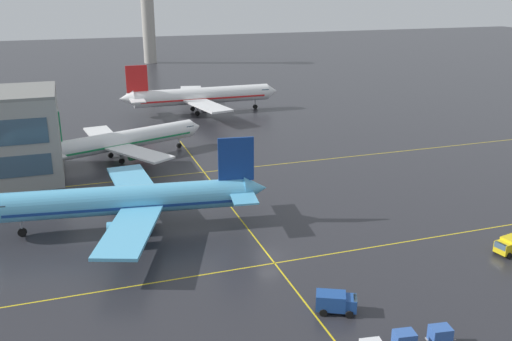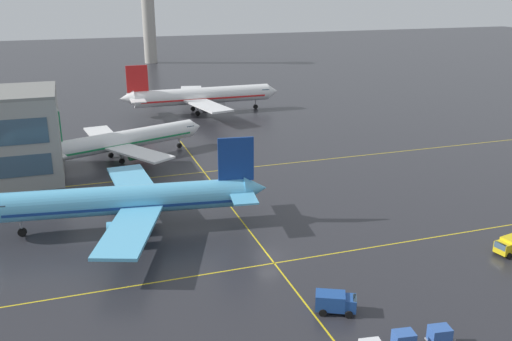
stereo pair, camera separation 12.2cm
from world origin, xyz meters
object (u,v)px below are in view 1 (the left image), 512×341
(airliner_third_row, at_px, (201,96))
(service_truck_catering, at_px, (336,302))
(baggage_cart_row_rightmost, at_px, (440,335))
(airliner_front_gate, at_px, (128,200))
(baggage_cart_row_fifth, at_px, (404,340))
(control_tower, at_px, (147,3))
(airliner_second_row, at_px, (121,141))
(service_truck_red_van, at_px, (511,245))

(airliner_third_row, xyz_separation_m, service_truck_catering, (-8.27, -94.38, -3.22))
(airliner_third_row, xyz_separation_m, baggage_cart_row_rightmost, (-1.57, -102.42, -3.40))
(airliner_front_gate, height_order, baggage_cart_row_rightmost, airliner_front_gate)
(baggage_cart_row_fifth, height_order, control_tower, control_tower)
(airliner_second_row, bearing_deg, service_truck_catering, -75.81)
(airliner_third_row, bearing_deg, service_truck_red_van, -78.58)
(service_truck_red_van, relative_size, service_truck_catering, 0.98)
(service_truck_red_van, relative_size, baggage_cart_row_fifth, 1.54)
(baggage_cart_row_fifth, bearing_deg, airliner_third_row, 87.11)
(airliner_second_row, distance_m, baggage_cart_row_fifth, 70.08)
(baggage_cart_row_rightmost, bearing_deg, baggage_cart_row_fifth, 173.47)
(baggage_cart_row_rightmost, distance_m, control_tower, 203.25)
(baggage_cart_row_rightmost, bearing_deg, airliner_third_row, 89.12)
(service_truck_catering, bearing_deg, control_tower, 86.99)
(airliner_front_gate, relative_size, service_truck_red_van, 8.88)
(airliner_front_gate, distance_m, service_truck_catering, 32.89)
(control_tower, bearing_deg, baggage_cart_row_fifth, -92.01)
(airliner_front_gate, relative_size, control_tower, 0.92)
(airliner_front_gate, xyz_separation_m, airliner_third_row, (25.85, 66.75, 0.26))
(airliner_third_row, relative_size, service_truck_catering, 9.18)
(baggage_cart_row_fifth, height_order, baggage_cart_row_rightmost, same)
(airliner_front_gate, bearing_deg, service_truck_red_van, -27.39)
(airliner_second_row, xyz_separation_m, airliner_third_row, (23.43, 34.41, 0.69))
(service_truck_red_van, distance_m, service_truck_catering, 26.80)
(airliner_third_row, xyz_separation_m, service_truck_red_van, (18.09, -89.51, -3.22))
(airliner_second_row, height_order, control_tower, control_tower)
(service_truck_catering, xyz_separation_m, baggage_cart_row_rightmost, (6.70, -8.04, -0.17))
(control_tower, bearing_deg, service_truck_catering, -93.01)
(airliner_third_row, height_order, control_tower, control_tower)
(airliner_second_row, bearing_deg, baggage_cart_row_rightmost, -72.18)
(service_truck_catering, bearing_deg, baggage_cart_row_fifth, -67.78)
(airliner_second_row, relative_size, airliner_third_row, 0.82)
(airliner_second_row, distance_m, baggage_cart_row_rightmost, 71.49)
(control_tower, bearing_deg, airliner_third_row, -91.11)
(service_truck_red_van, distance_m, control_tower, 191.06)
(service_truck_red_van, bearing_deg, baggage_cart_row_rightmost, -146.70)
(airliner_third_row, xyz_separation_m, baggage_cart_row_fifth, (-5.15, -102.01, -3.40))
(control_tower, bearing_deg, airliner_front_gate, -99.49)
(baggage_cart_row_fifth, bearing_deg, service_truck_red_van, 28.28)
(baggage_cart_row_rightmost, height_order, control_tower, control_tower)
(airliner_second_row, relative_size, control_tower, 0.80)
(airliner_front_gate, height_order, service_truck_catering, airliner_front_gate)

